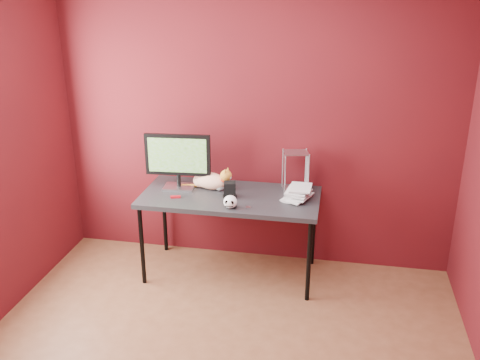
% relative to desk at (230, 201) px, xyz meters
% --- Properties ---
extents(room, '(3.52, 3.52, 2.61)m').
position_rel_desk_xyz_m(room, '(0.15, -1.37, 0.75)').
color(room, brown).
rests_on(room, ground).
extents(desk, '(1.50, 0.70, 0.75)m').
position_rel_desk_xyz_m(desk, '(0.00, 0.00, 0.00)').
color(desk, black).
rests_on(desk, ground).
extents(monitor, '(0.56, 0.20, 0.49)m').
position_rel_desk_xyz_m(monitor, '(-0.47, 0.07, 0.32)').
color(monitor, '#AAAAAE').
rests_on(monitor, desk).
extents(cat, '(0.46, 0.24, 0.21)m').
position_rel_desk_xyz_m(cat, '(-0.20, 0.12, 0.12)').
color(cat, orange).
rests_on(cat, desk).
extents(skull_mug, '(0.11, 0.11, 0.11)m').
position_rel_desk_xyz_m(skull_mug, '(0.06, -0.26, 0.11)').
color(skull_mug, white).
rests_on(skull_mug, desk).
extents(speaker, '(0.12, 0.12, 0.13)m').
position_rel_desk_xyz_m(speaker, '(0.01, -0.05, 0.11)').
color(speaker, black).
rests_on(speaker, desk).
extents(book_stack, '(0.26, 0.29, 1.18)m').
position_rel_desk_xyz_m(book_stack, '(0.49, 0.06, 0.64)').
color(book_stack, beige).
rests_on(book_stack, desk).
extents(wire_rack, '(0.23, 0.21, 0.35)m').
position_rel_desk_xyz_m(wire_rack, '(0.52, 0.23, 0.22)').
color(wire_rack, '#AAAAAE').
rests_on(wire_rack, desk).
extents(pocket_knife, '(0.09, 0.05, 0.02)m').
position_rel_desk_xyz_m(pocket_knife, '(-0.44, -0.14, 0.06)').
color(pocket_knife, '#AC0D16').
rests_on(pocket_knife, desk).
extents(black_gadget, '(0.05, 0.04, 0.02)m').
position_rel_desk_xyz_m(black_gadget, '(0.08, -0.26, 0.06)').
color(black_gadget, black).
rests_on(black_gadget, desk).
extents(washer, '(0.04, 0.04, 0.00)m').
position_rel_desk_xyz_m(washer, '(0.19, -0.22, 0.05)').
color(washer, '#AAAAAE').
rests_on(washer, desk).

